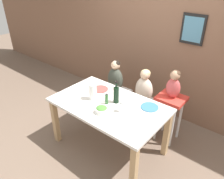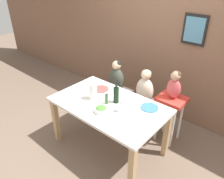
% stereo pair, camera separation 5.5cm
% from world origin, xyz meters
% --- Properties ---
extents(ground_plane, '(14.00, 14.00, 0.00)m').
position_xyz_m(ground_plane, '(0.00, 0.00, 0.00)').
color(ground_plane, '#705B4C').
extents(wall_back, '(10.00, 0.09, 2.70)m').
position_xyz_m(wall_back, '(0.00, 1.32, 1.35)').
color(wall_back, brown).
rests_on(wall_back, ground_plane).
extents(dining_table, '(1.47, 0.88, 0.73)m').
position_xyz_m(dining_table, '(0.00, 0.00, 0.63)').
color(dining_table, white).
rests_on(dining_table, ground_plane).
extents(chair_far_left, '(0.44, 0.38, 0.47)m').
position_xyz_m(chair_far_left, '(-0.44, 0.69, 0.40)').
color(chair_far_left, silver).
rests_on(chair_far_left, ground_plane).
extents(chair_far_center, '(0.44, 0.38, 0.47)m').
position_xyz_m(chair_far_center, '(0.10, 0.69, 0.40)').
color(chair_far_center, silver).
rests_on(chair_far_center, ground_plane).
extents(chair_right_highchair, '(0.37, 0.33, 0.72)m').
position_xyz_m(chair_right_highchair, '(0.54, 0.69, 0.56)').
color(chair_right_highchair, silver).
rests_on(chair_right_highchair, ground_plane).
extents(person_child_left, '(0.28, 0.19, 0.53)m').
position_xyz_m(person_child_left, '(-0.44, 0.69, 0.72)').
color(person_child_left, '#3D4238').
rests_on(person_child_left, chair_far_left).
extents(person_child_center, '(0.28, 0.19, 0.53)m').
position_xyz_m(person_child_center, '(0.10, 0.69, 0.72)').
color(person_child_center, beige).
rests_on(person_child_center, chair_far_center).
extents(person_baby_right, '(0.19, 0.13, 0.39)m').
position_xyz_m(person_baby_right, '(0.54, 0.69, 0.92)').
color(person_baby_right, '#C64C4C').
rests_on(person_baby_right, chair_right_highchair).
extents(wine_bottle, '(0.07, 0.07, 0.30)m').
position_xyz_m(wine_bottle, '(0.05, 0.09, 0.85)').
color(wine_bottle, black).
rests_on(wine_bottle, dining_table).
extents(paper_towel_roll, '(0.10, 0.10, 0.22)m').
position_xyz_m(paper_towel_roll, '(-0.23, -0.05, 0.84)').
color(paper_towel_roll, white).
rests_on(paper_towel_roll, dining_table).
extents(wine_glass_near, '(0.06, 0.06, 0.17)m').
position_xyz_m(wine_glass_near, '(0.24, -0.03, 0.86)').
color(wine_glass_near, white).
rests_on(wine_glass_near, dining_table).
extents(salad_bowl_large, '(0.15, 0.15, 0.08)m').
position_xyz_m(salad_bowl_large, '(0.06, -0.20, 0.77)').
color(salad_bowl_large, white).
rests_on(salad_bowl_large, dining_table).
extents(dinner_plate_front_left, '(0.22, 0.22, 0.01)m').
position_xyz_m(dinner_plate_front_left, '(-0.47, -0.26, 0.74)').
color(dinner_plate_front_left, silver).
rests_on(dinner_plate_front_left, dining_table).
extents(dinner_plate_back_left, '(0.22, 0.22, 0.01)m').
position_xyz_m(dinner_plate_back_left, '(-0.33, 0.21, 0.74)').
color(dinner_plate_back_left, '#D14C47').
rests_on(dinner_plate_back_left, dining_table).
extents(dinner_plate_back_right, '(0.22, 0.22, 0.01)m').
position_xyz_m(dinner_plate_back_right, '(0.45, 0.26, 0.74)').
color(dinner_plate_back_right, teal).
rests_on(dinner_plate_back_right, dining_table).
extents(condiment_bottle_hot_sauce, '(0.04, 0.04, 0.15)m').
position_xyz_m(condiment_bottle_hot_sauce, '(-0.02, -0.02, 0.81)').
color(condiment_bottle_hot_sauce, '#336633').
rests_on(condiment_bottle_hot_sauce, dining_table).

